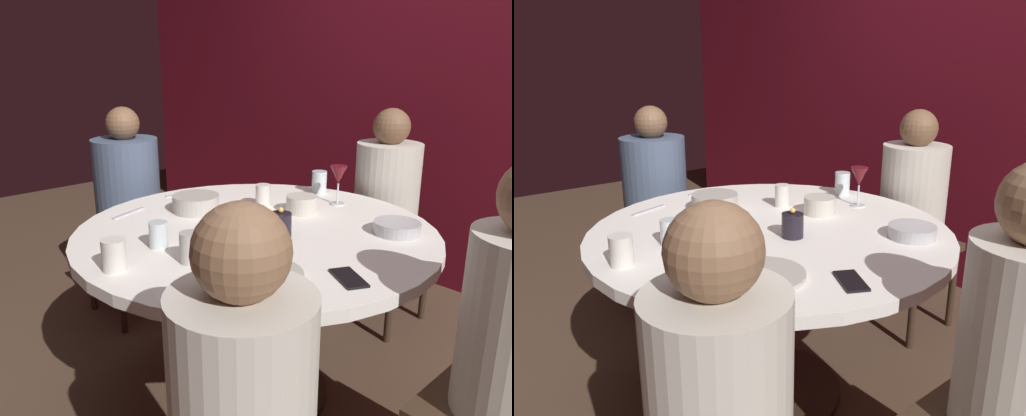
# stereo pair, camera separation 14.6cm
# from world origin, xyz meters

# --- Properties ---
(ground_plane) EXTENTS (8.00, 8.00, 0.00)m
(ground_plane) POSITION_xyz_m (0.00, 0.00, 0.00)
(ground_plane) COLOR #4C3828
(back_wall) EXTENTS (6.00, 0.10, 2.60)m
(back_wall) POSITION_xyz_m (0.00, 1.59, 1.30)
(back_wall) COLOR maroon
(back_wall) RESTS_ON ground
(dining_table) EXTENTS (1.39, 1.39, 0.74)m
(dining_table) POSITION_xyz_m (0.00, 0.00, 0.60)
(dining_table) COLOR white
(dining_table) RESTS_ON ground
(seated_diner_left) EXTENTS (0.40, 0.40, 1.14)m
(seated_diner_left) POSITION_xyz_m (-0.99, 0.00, 0.70)
(seated_diner_left) COLOR #3F2D1E
(seated_diner_left) RESTS_ON ground
(seated_diner_back) EXTENTS (0.40, 0.40, 1.14)m
(seated_diner_back) POSITION_xyz_m (0.00, 0.92, 0.71)
(seated_diner_back) COLOR #3F2D1E
(seated_diner_back) RESTS_ON ground
(seated_diner_right) EXTENTS (0.40, 0.40, 1.16)m
(seated_diner_right) POSITION_xyz_m (0.97, 0.00, 0.72)
(seated_diner_right) COLOR #3F2D1E
(seated_diner_right) RESTS_ON ground
(seated_diner_front_right) EXTENTS (0.57, 0.57, 1.13)m
(seated_diner_front_right) POSITION_xyz_m (0.68, -0.68, 0.70)
(seated_diner_front_right) COLOR #3F2D1E
(seated_diner_front_right) RESTS_ON ground
(candle_holder) EXTENTS (0.08, 0.08, 0.11)m
(candle_holder) POSITION_xyz_m (0.13, -0.00, 0.79)
(candle_holder) COLOR black
(candle_holder) RESTS_ON dining_table
(wine_glass) EXTENTS (0.08, 0.08, 0.18)m
(wine_glass) POSITION_xyz_m (0.02, 0.48, 0.87)
(wine_glass) COLOR silver
(wine_glass) RESTS_ON dining_table
(dinner_plate) EXTENTS (0.25, 0.25, 0.01)m
(dinner_plate) POSITION_xyz_m (0.34, -0.29, 0.75)
(dinner_plate) COLOR #B2ADA3
(dinner_plate) RESTS_ON dining_table
(cell_phone) EXTENTS (0.16, 0.13, 0.01)m
(cell_phone) POSITION_xyz_m (0.53, -0.12, 0.75)
(cell_phone) COLOR black
(cell_phone) RESTS_ON dining_table
(bowl_serving_large) EXTENTS (0.17, 0.17, 0.05)m
(bowl_serving_large) POSITION_xyz_m (0.41, 0.34, 0.77)
(bowl_serving_large) COLOR #B7B7BC
(bowl_serving_large) RESTS_ON dining_table
(bowl_salad_center) EXTENTS (0.20, 0.20, 0.07)m
(bowl_salad_center) POSITION_xyz_m (-0.33, -0.04, 0.78)
(bowl_salad_center) COLOR #B2ADA3
(bowl_salad_center) RESTS_ON dining_table
(bowl_small_white) EXTENTS (0.13, 0.13, 0.07)m
(bowl_small_white) POSITION_xyz_m (-0.01, 0.28, 0.78)
(bowl_small_white) COLOR beige
(bowl_small_white) RESTS_ON dining_table
(cup_near_candle) EXTENTS (0.07, 0.07, 0.11)m
(cup_near_candle) POSITION_xyz_m (-0.16, 0.57, 0.80)
(cup_near_candle) COLOR silver
(cup_near_candle) RESTS_ON dining_table
(cup_by_left_diner) EXTENTS (0.06, 0.06, 0.09)m
(cup_by_left_diner) POSITION_xyz_m (-0.08, -0.39, 0.79)
(cup_by_left_diner) COLOR silver
(cup_by_left_diner) RESTS_ON dining_table
(cup_by_right_diner) EXTENTS (0.08, 0.08, 0.10)m
(cup_by_right_diner) POSITION_xyz_m (-0.01, -0.59, 0.79)
(cup_by_right_diner) COLOR silver
(cup_by_right_diner) RESTS_ON dining_table
(cup_center_front) EXTENTS (0.07, 0.07, 0.10)m
(cup_center_front) POSITION_xyz_m (-0.19, 0.22, 0.79)
(cup_center_front) COLOR silver
(cup_center_front) RESTS_ON dining_table
(cup_far_edge) EXTENTS (0.07, 0.07, 0.10)m
(cup_far_edge) POSITION_xyz_m (0.10, -0.38, 0.79)
(cup_far_edge) COLOR #B2ADA3
(cup_far_edge) RESTS_ON dining_table
(fork_near_plate) EXTENTS (0.08, 0.17, 0.01)m
(fork_near_plate) POSITION_xyz_m (-0.58, 0.07, 0.75)
(fork_near_plate) COLOR #B7B7BC
(fork_near_plate) RESTS_ON dining_table
(knife_near_plate) EXTENTS (0.07, 0.18, 0.01)m
(knife_near_plate) POSITION_xyz_m (-0.50, -0.27, 0.75)
(knife_near_plate) COLOR #B7B7BC
(knife_near_plate) RESTS_ON dining_table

